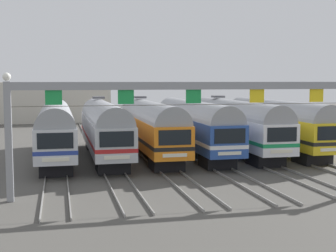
{
  "coord_description": "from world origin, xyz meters",
  "views": [
    {
      "loc": [
        -9.65,
        -40.05,
        6.55
      ],
      "look_at": [
        0.16,
        2.3,
        2.38
      ],
      "focal_mm": 50.78,
      "sensor_mm": 36.0,
      "label": 1
    }
  ],
  "objects_px": {
    "commuter_train_silver": "(56,127)",
    "commuter_train_stainless": "(104,126)",
    "commuter_train_white": "(236,124)",
    "catenary_gantry": "(226,101)",
    "commuter_train_yellow": "(277,123)",
    "commuter_train_blue": "(194,124)",
    "commuter_train_orange": "(150,125)"
  },
  "relations": [
    {
      "from": "commuter_train_silver",
      "to": "commuter_train_stainless",
      "type": "height_order",
      "value": "same"
    },
    {
      "from": "commuter_train_white",
      "to": "catenary_gantry",
      "type": "bearing_deg",
      "value": -113.72
    },
    {
      "from": "commuter_train_stainless",
      "to": "catenary_gantry",
      "type": "relative_size",
      "value": 0.72
    },
    {
      "from": "commuter_train_stainless",
      "to": "commuter_train_yellow",
      "type": "bearing_deg",
      "value": -0.02
    },
    {
      "from": "commuter_train_silver",
      "to": "commuter_train_white",
      "type": "relative_size",
      "value": 1.0
    },
    {
      "from": "commuter_train_silver",
      "to": "commuter_train_yellow",
      "type": "xyz_separation_m",
      "value": [
        19.77,
        -0.0,
        -0.0
      ]
    },
    {
      "from": "catenary_gantry",
      "to": "commuter_train_yellow",
      "type": "bearing_deg",
      "value": 53.78
    },
    {
      "from": "commuter_train_silver",
      "to": "commuter_train_stainless",
      "type": "bearing_deg",
      "value": 0.0
    },
    {
      "from": "commuter_train_blue",
      "to": "catenary_gantry",
      "type": "relative_size",
      "value": 0.72
    },
    {
      "from": "commuter_train_silver",
      "to": "commuter_train_stainless",
      "type": "relative_size",
      "value": 1.0
    },
    {
      "from": "commuter_train_orange",
      "to": "commuter_train_yellow",
      "type": "xyz_separation_m",
      "value": [
        11.86,
        -0.0,
        -0.0
      ]
    },
    {
      "from": "commuter_train_silver",
      "to": "commuter_train_white",
      "type": "height_order",
      "value": "same"
    },
    {
      "from": "commuter_train_stainless",
      "to": "commuter_train_yellow",
      "type": "xyz_separation_m",
      "value": [
        15.82,
        -0.0,
        -0.0
      ]
    },
    {
      "from": "commuter_train_orange",
      "to": "commuter_train_blue",
      "type": "bearing_deg",
      "value": -0.06
    },
    {
      "from": "commuter_train_orange",
      "to": "catenary_gantry",
      "type": "distance_m",
      "value": 13.9
    },
    {
      "from": "commuter_train_orange",
      "to": "commuter_train_yellow",
      "type": "bearing_deg",
      "value": -0.02
    },
    {
      "from": "commuter_train_silver",
      "to": "catenary_gantry",
      "type": "xyz_separation_m",
      "value": [
        9.88,
        -13.5,
        2.65
      ]
    },
    {
      "from": "commuter_train_orange",
      "to": "commuter_train_yellow",
      "type": "distance_m",
      "value": 11.86
    },
    {
      "from": "commuter_train_silver",
      "to": "commuter_train_blue",
      "type": "distance_m",
      "value": 11.86
    },
    {
      "from": "commuter_train_silver",
      "to": "catenary_gantry",
      "type": "height_order",
      "value": "catenary_gantry"
    },
    {
      "from": "commuter_train_white",
      "to": "commuter_train_yellow",
      "type": "relative_size",
      "value": 1.0
    },
    {
      "from": "commuter_train_stainless",
      "to": "commuter_train_white",
      "type": "bearing_deg",
      "value": 0.0
    },
    {
      "from": "commuter_train_stainless",
      "to": "commuter_train_white",
      "type": "relative_size",
      "value": 1.0
    },
    {
      "from": "commuter_train_orange",
      "to": "catenary_gantry",
      "type": "xyz_separation_m",
      "value": [
        1.98,
        -13.5,
        2.65
      ]
    },
    {
      "from": "commuter_train_stainless",
      "to": "commuter_train_orange",
      "type": "height_order",
      "value": "same"
    },
    {
      "from": "commuter_train_blue",
      "to": "commuter_train_stainless",
      "type": "bearing_deg",
      "value": 179.97
    },
    {
      "from": "commuter_train_blue",
      "to": "commuter_train_white",
      "type": "relative_size",
      "value": 1.0
    },
    {
      "from": "commuter_train_blue",
      "to": "commuter_train_white",
      "type": "xyz_separation_m",
      "value": [
        3.95,
        0.0,
        0.0
      ]
    },
    {
      "from": "commuter_train_stainless",
      "to": "commuter_train_yellow",
      "type": "height_order",
      "value": "commuter_train_stainless"
    },
    {
      "from": "commuter_train_orange",
      "to": "commuter_train_white",
      "type": "xyz_separation_m",
      "value": [
        7.91,
        0.0,
        0.0
      ]
    },
    {
      "from": "commuter_train_orange",
      "to": "commuter_train_blue",
      "type": "relative_size",
      "value": 1.0
    },
    {
      "from": "commuter_train_blue",
      "to": "commuter_train_yellow",
      "type": "bearing_deg",
      "value": 0.0
    }
  ]
}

